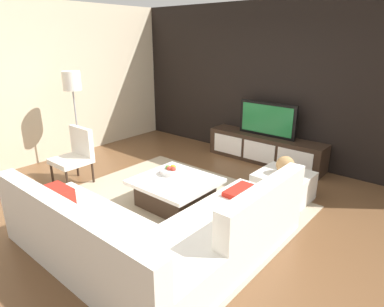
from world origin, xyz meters
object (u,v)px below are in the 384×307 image
at_px(media_console, 265,149).
at_px(fruit_bowl, 171,171).
at_px(accent_chair_near, 76,153).
at_px(decorative_ball, 285,165).
at_px(ottoman, 283,187).
at_px(floor_lamp, 72,87).
at_px(coffee_table, 175,192).
at_px(sectional_couch, 154,234).
at_px(television, 267,119).

distance_m(media_console, fruit_bowl, 2.22).
bearing_deg(accent_chair_near, decorative_ball, 18.47).
bearing_deg(accent_chair_near, ottoman, 18.47).
bearing_deg(floor_lamp, ottoman, 17.02).
relative_size(media_console, ottoman, 3.11).
relative_size(accent_chair_near, floor_lamp, 0.53).
bearing_deg(fruit_bowl, coffee_table, -29.67).
relative_size(sectional_couch, decorative_ball, 9.73).
bearing_deg(floor_lamp, accent_chair_near, -34.54).
height_order(media_console, floor_lamp, floor_lamp).
bearing_deg(sectional_couch, decorative_ball, 78.51).
relative_size(coffee_table, decorative_ball, 4.05).
xyz_separation_m(media_console, decorative_ball, (0.94, -1.20, 0.28)).
relative_size(media_console, sectional_couch, 0.89).
xyz_separation_m(ottoman, fruit_bowl, (-1.22, -1.00, 0.23)).
xyz_separation_m(sectional_couch, decorative_ball, (0.42, 2.08, 0.25)).
relative_size(fruit_bowl, decorative_ball, 1.11).
bearing_deg(decorative_ball, coffee_table, -133.56).
distance_m(accent_chair_near, floor_lamp, 1.21).
height_order(floor_lamp, ottoman, floor_lamp).
bearing_deg(decorative_ball, accent_chair_near, -151.28).
relative_size(floor_lamp, decorative_ball, 6.53).
bearing_deg(decorative_ball, fruit_bowl, -140.87).
height_order(floor_lamp, fruit_bowl, floor_lamp).
xyz_separation_m(accent_chair_near, ottoman, (2.76, 1.51, -0.29)).
xyz_separation_m(sectional_couch, fruit_bowl, (-0.80, 1.08, 0.15)).
bearing_deg(fruit_bowl, ottoman, 39.13).
xyz_separation_m(television, accent_chair_near, (-1.82, -2.71, -0.32)).
bearing_deg(accent_chair_near, media_console, 45.90).
relative_size(floor_lamp, ottoman, 2.36).
bearing_deg(floor_lamp, coffee_table, -1.09).
distance_m(media_console, floor_lamp, 3.54).
bearing_deg(fruit_bowl, decorative_ball, 39.13).
relative_size(television, accent_chair_near, 1.25).
bearing_deg(ottoman, television, 128.23).
height_order(media_console, ottoman, media_console).
distance_m(television, sectional_couch, 3.36).
xyz_separation_m(television, sectional_couch, (0.52, -3.28, -0.53)).
bearing_deg(television, floor_lamp, -137.91).
height_order(floor_lamp, decorative_ball, floor_lamp).
distance_m(sectional_couch, decorative_ball, 2.13).
height_order(sectional_couch, accent_chair_near, accent_chair_near).
height_order(television, fruit_bowl, television).
xyz_separation_m(ottoman, decorative_ball, (-0.00, 0.00, 0.33)).
relative_size(ottoman, fruit_bowl, 2.50).
relative_size(media_console, accent_chair_near, 2.51).
distance_m(media_console, television, 0.55).
relative_size(television, sectional_couch, 0.44).
relative_size(sectional_couch, coffee_table, 2.40).
height_order(ottoman, decorative_ball, decorative_ball).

